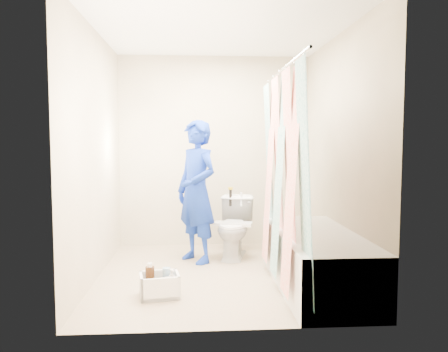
{
  "coord_description": "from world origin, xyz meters",
  "views": [
    {
      "loc": [
        -0.24,
        -4.26,
        1.32
      ],
      "look_at": [
        0.06,
        0.31,
        0.96
      ],
      "focal_mm": 35.0,
      "sensor_mm": 36.0,
      "label": 1
    }
  ],
  "objects": [
    {
      "name": "wall_right",
      "position": [
        1.2,
        0.0,
        1.2
      ],
      "size": [
        0.02,
        2.6,
        2.4
      ],
      "primitive_type": "cube",
      "color": "beige",
      "rests_on": "ground"
    },
    {
      "name": "floor",
      "position": [
        0.0,
        0.0,
        0.0
      ],
      "size": [
        2.6,
        2.6,
        0.0
      ],
      "primitive_type": "plane",
      "color": "tan",
      "rests_on": "ground"
    },
    {
      "name": "shower_curtain",
      "position": [
        0.52,
        -0.43,
        1.02
      ],
      "size": [
        0.06,
        1.75,
        1.8
      ],
      "primitive_type": "cube",
      "color": "white",
      "rests_on": "curtain_rod"
    },
    {
      "name": "plumber",
      "position": [
        -0.23,
        0.51,
        0.78
      ],
      "size": [
        0.65,
        0.68,
        1.56
      ],
      "primitive_type": "imported",
      "rotation": [
        0.0,
        0.0,
        -0.9
      ],
      "color": "navy",
      "rests_on": "ground"
    },
    {
      "name": "wall_front",
      "position": [
        0.0,
        -1.3,
        1.2
      ],
      "size": [
        2.4,
        0.02,
        2.4
      ],
      "primitive_type": "cube",
      "color": "beige",
      "rests_on": "ground"
    },
    {
      "name": "cleaning_caddy",
      "position": [
        -0.54,
        -0.59,
        0.09
      ],
      "size": [
        0.37,
        0.32,
        0.25
      ],
      "rotation": [
        0.0,
        0.0,
        0.17
      ],
      "color": "white",
      "rests_on": "ground"
    },
    {
      "name": "tank_lid",
      "position": [
        0.17,
        0.56,
        0.41
      ],
      "size": [
        0.45,
        0.28,
        0.03
      ],
      "primitive_type": "cube",
      "rotation": [
        0.0,
        0.0,
        -0.23
      ],
      "color": "white",
      "rests_on": "toilet"
    },
    {
      "name": "toilet",
      "position": [
        0.2,
        0.67,
        0.35
      ],
      "size": [
        0.53,
        0.75,
        0.69
      ],
      "primitive_type": "imported",
      "rotation": [
        0.0,
        0.0,
        -0.23
      ],
      "color": "white",
      "rests_on": "ground"
    },
    {
      "name": "bathtub",
      "position": [
        0.85,
        -0.43,
        0.27
      ],
      "size": [
        0.7,
        1.75,
        0.5
      ],
      "color": "silver",
      "rests_on": "ground"
    },
    {
      "name": "wall_back",
      "position": [
        0.0,
        1.3,
        1.2
      ],
      "size": [
        2.4,
        0.02,
        2.4
      ],
      "primitive_type": "cube",
      "color": "beige",
      "rests_on": "ground"
    },
    {
      "name": "curtain_rod",
      "position": [
        0.52,
        -0.43,
        1.95
      ],
      "size": [
        0.02,
        1.9,
        0.02
      ],
      "primitive_type": "cylinder",
      "rotation": [
        1.57,
        0.0,
        0.0
      ],
      "color": "silver",
      "rests_on": "wall_back"
    },
    {
      "name": "tank_internals",
      "position": [
        0.2,
        0.86,
        0.68
      ],
      "size": [
        0.17,
        0.07,
        0.23
      ],
      "color": "black",
      "rests_on": "toilet"
    },
    {
      "name": "ceiling",
      "position": [
        0.0,
        0.0,
        2.4
      ],
      "size": [
        2.4,
        2.6,
        0.02
      ],
      "primitive_type": "cube",
      "color": "white",
      "rests_on": "wall_back"
    },
    {
      "name": "wall_left",
      "position": [
        -1.2,
        0.0,
        1.2
      ],
      "size": [
        0.02,
        2.6,
        2.4
      ],
      "primitive_type": "cube",
      "color": "beige",
      "rests_on": "ground"
    }
  ]
}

